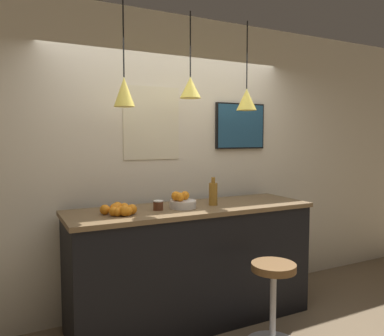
# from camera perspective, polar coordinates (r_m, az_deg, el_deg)

# --- Properties ---
(back_wall) EXTENTS (8.00, 0.06, 2.90)m
(back_wall) POSITION_cam_1_polar(r_m,az_deg,el_deg) (3.77, -3.15, 0.96)
(back_wall) COLOR beige
(back_wall) RESTS_ON ground_plane
(service_counter) EXTENTS (2.25, 0.70, 1.07)m
(service_counter) POSITION_cam_1_polar(r_m,az_deg,el_deg) (3.54, 0.00, -14.40)
(service_counter) COLOR black
(service_counter) RESTS_ON ground_plane
(bar_stool) EXTENTS (0.45, 0.45, 0.69)m
(bar_stool) POSITION_cam_1_polar(r_m,az_deg,el_deg) (3.23, 12.26, -18.35)
(bar_stool) COLOR #B7B7BC
(bar_stool) RESTS_ON ground_plane
(fruit_bowl) EXTENTS (0.24, 0.24, 0.15)m
(fruit_bowl) POSITION_cam_1_polar(r_m,az_deg,el_deg) (3.32, -1.57, -5.12)
(fruit_bowl) COLOR beige
(fruit_bowl) RESTS_ON service_counter
(orange_pile) EXTENTS (0.28, 0.27, 0.09)m
(orange_pile) POSITION_cam_1_polar(r_m,az_deg,el_deg) (3.10, -10.89, -6.23)
(orange_pile) COLOR orange
(orange_pile) RESTS_ON service_counter
(juice_bottle) EXTENTS (0.08, 0.08, 0.26)m
(juice_bottle) POSITION_cam_1_polar(r_m,az_deg,el_deg) (3.46, 3.24, -3.88)
(juice_bottle) COLOR olive
(juice_bottle) RESTS_ON service_counter
(spread_jar) EXTENTS (0.09, 0.09, 0.08)m
(spread_jar) POSITION_cam_1_polar(r_m,az_deg,el_deg) (3.24, -5.17, -5.69)
(spread_jar) COLOR #562D19
(spread_jar) RESTS_ON service_counter
(pendant_lamp_left) EXTENTS (0.17, 0.17, 0.86)m
(pendant_lamp_left) POSITION_cam_1_polar(r_m,az_deg,el_deg) (3.18, -10.30, 11.42)
(pendant_lamp_left) COLOR black
(pendant_lamp_middle) EXTENTS (0.19, 0.19, 0.76)m
(pendant_lamp_middle) POSITION_cam_1_polar(r_m,az_deg,el_deg) (3.41, -0.25, 12.23)
(pendant_lamp_middle) COLOR black
(pendant_lamp_right) EXTENTS (0.20, 0.20, 0.85)m
(pendant_lamp_right) POSITION_cam_1_polar(r_m,az_deg,el_deg) (3.71, 8.31, 10.35)
(pendant_lamp_right) COLOR black
(mounted_tv) EXTENTS (0.60, 0.04, 0.49)m
(mounted_tv) POSITION_cam_1_polar(r_m,az_deg,el_deg) (4.10, 7.37, 6.35)
(mounted_tv) COLOR black
(wall_poster) EXTENTS (0.57, 0.01, 0.70)m
(wall_poster) POSITION_cam_1_polar(r_m,az_deg,el_deg) (3.65, -6.16, 6.80)
(wall_poster) COLOR beige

